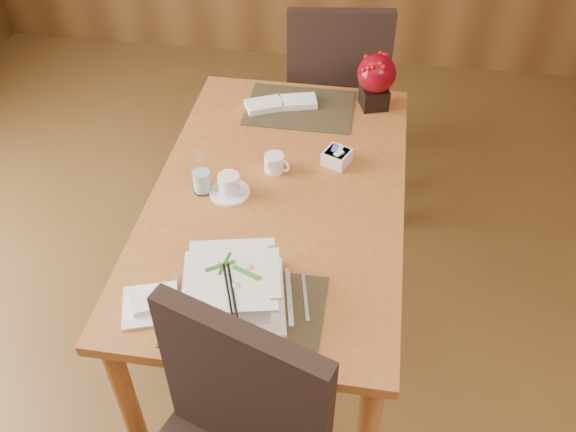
% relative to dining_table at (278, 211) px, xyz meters
% --- Properties ---
extents(dining_table, '(0.90, 1.50, 0.75)m').
position_rel_dining_table_xyz_m(dining_table, '(0.00, 0.00, 0.00)').
color(dining_table, '#AB652F').
rests_on(dining_table, ground).
extents(placemat_near, '(0.45, 0.33, 0.01)m').
position_rel_dining_table_xyz_m(placemat_near, '(0.00, -0.55, 0.10)').
color(placemat_near, black).
rests_on(placemat_near, dining_table).
extents(placemat_far, '(0.45, 0.33, 0.01)m').
position_rel_dining_table_xyz_m(placemat_far, '(0.00, 0.55, 0.10)').
color(placemat_far, black).
rests_on(placemat_far, dining_table).
extents(soup_setting, '(0.36, 0.36, 0.12)m').
position_rel_dining_table_xyz_m(soup_setting, '(-0.05, -0.52, 0.16)').
color(soup_setting, white).
rests_on(soup_setting, dining_table).
extents(coffee_cup, '(0.15, 0.15, 0.08)m').
position_rel_dining_table_xyz_m(coffee_cup, '(-0.17, -0.04, 0.13)').
color(coffee_cup, white).
rests_on(coffee_cup, dining_table).
extents(water_glass, '(0.09, 0.09, 0.16)m').
position_rel_dining_table_xyz_m(water_glass, '(-0.27, -0.04, 0.18)').
color(water_glass, white).
rests_on(water_glass, dining_table).
extents(creamer_jug, '(0.12, 0.12, 0.07)m').
position_rel_dining_table_xyz_m(creamer_jug, '(-0.03, 0.12, 0.13)').
color(creamer_jug, white).
rests_on(creamer_jug, dining_table).
extents(sugar_caddy, '(0.12, 0.12, 0.05)m').
position_rel_dining_table_xyz_m(sugar_caddy, '(0.19, 0.20, 0.12)').
color(sugar_caddy, white).
rests_on(sugar_caddy, dining_table).
extents(berry_decor, '(0.16, 0.16, 0.24)m').
position_rel_dining_table_xyz_m(berry_decor, '(0.31, 0.62, 0.23)').
color(berry_decor, black).
rests_on(berry_decor, dining_table).
extents(napkins_far, '(0.32, 0.20, 0.03)m').
position_rel_dining_table_xyz_m(napkins_far, '(-0.07, 0.55, 0.12)').
color(napkins_far, white).
rests_on(napkins_far, dining_table).
extents(bread_plate, '(0.20, 0.20, 0.01)m').
position_rel_dining_table_xyz_m(bread_plate, '(-0.29, -0.58, 0.10)').
color(bread_plate, white).
rests_on(bread_plate, dining_table).
extents(far_chair, '(0.55, 0.55, 1.06)m').
position_rel_dining_table_xyz_m(far_chair, '(0.12, 0.99, -0.06)').
color(far_chair, black).
rests_on(far_chair, ground).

